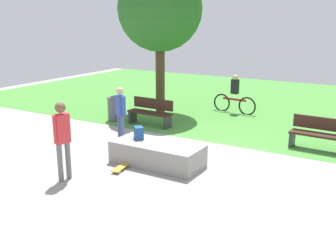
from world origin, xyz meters
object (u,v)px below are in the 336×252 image
(skater_watching, at_px, (121,110))
(park_bench_far_left, at_px, (151,111))
(park_bench_center_lawn, at_px, (320,133))
(tree_young_birch, at_px, (160,9))
(skater_performing_trick, at_px, (62,135))
(skateboard_by_ledge, at_px, (122,166))
(backpack_on_ledge, at_px, (139,133))
(cyclist_on_bicycle, at_px, (235,97))
(trash_bin, at_px, (115,109))
(concrete_ledge, at_px, (157,154))

(skater_watching, xyz_separation_m, park_bench_far_left, (-0.23, 1.98, -0.47))
(park_bench_center_lawn, height_order, tree_young_birch, tree_young_birch)
(skater_performing_trick, bearing_deg, skateboard_by_ledge, 59.02)
(backpack_on_ledge, bearing_deg, cyclist_on_bicycle, 130.16)
(backpack_on_ledge, relative_size, trash_bin, 0.37)
(skater_performing_trick, relative_size, park_bench_center_lawn, 1.12)
(concrete_ledge, height_order, skater_watching, skater_watching)
(backpack_on_ledge, bearing_deg, skater_performing_trick, -67.31)
(backpack_on_ledge, distance_m, skater_watching, 1.76)
(trash_bin, bearing_deg, skateboard_by_ledge, -49.99)
(skater_performing_trick, relative_size, tree_young_birch, 0.33)
(concrete_ledge, distance_m, cyclist_on_bicycle, 6.37)
(skateboard_by_ledge, xyz_separation_m, tree_young_birch, (-2.39, 5.65, 3.82))
(park_bench_far_left, bearing_deg, concrete_ledge, -54.42)
(backpack_on_ledge, distance_m, cyclist_on_bicycle, 6.26)
(skateboard_by_ledge, height_order, park_bench_center_lawn, park_bench_center_lawn)
(backpack_on_ledge, bearing_deg, park_bench_far_left, 159.67)
(park_bench_center_lawn, bearing_deg, cyclist_on_bicycle, 140.79)
(skater_watching, relative_size, skateboard_by_ledge, 1.99)
(skater_performing_trick, height_order, park_bench_center_lawn, skater_performing_trick)
(backpack_on_ledge, xyz_separation_m, park_bench_far_left, (-1.62, 3.04, -0.24))
(park_bench_far_left, distance_m, tree_young_birch, 3.93)
(skater_performing_trick, relative_size, park_bench_far_left, 1.12)
(skater_watching, xyz_separation_m, park_bench_center_lawn, (5.29, 2.15, -0.47))
(concrete_ledge, xyz_separation_m, trash_bin, (-3.71, 3.02, 0.15))
(concrete_ledge, distance_m, park_bench_center_lawn, 4.65)
(trash_bin, distance_m, cyclist_on_bicycle, 4.65)
(backpack_on_ledge, height_order, skater_performing_trick, skater_performing_trick)
(skateboard_by_ledge, relative_size, park_bench_center_lawn, 0.51)
(concrete_ledge, distance_m, backpack_on_ledge, 0.76)
(concrete_ledge, bearing_deg, tree_young_birch, 121.01)
(skateboard_by_ledge, distance_m, tree_young_birch, 7.23)
(skater_watching, bearing_deg, backpack_on_ledge, -37.40)
(skater_performing_trick, height_order, trash_bin, skater_performing_trick)
(skater_watching, distance_m, skateboard_by_ledge, 2.50)
(tree_young_birch, bearing_deg, concrete_ledge, -58.99)
(backpack_on_ledge, xyz_separation_m, tree_young_birch, (-2.36, 4.86, 3.17))
(park_bench_far_left, bearing_deg, skater_watching, -83.31)
(concrete_ledge, distance_m, skater_watching, 2.40)
(park_bench_far_left, bearing_deg, skateboard_by_ledge, -66.60)
(skater_performing_trick, xyz_separation_m, tree_young_birch, (-1.67, 6.85, 2.82))
(park_bench_center_lawn, relative_size, park_bench_far_left, 1.00)
(concrete_ledge, distance_m, tree_young_birch, 6.80)
(park_bench_far_left, xyz_separation_m, tree_young_birch, (-0.74, 1.82, 3.41))
(park_bench_center_lawn, distance_m, park_bench_far_left, 5.52)
(park_bench_center_lawn, bearing_deg, backpack_on_ledge, -140.54)
(concrete_ledge, bearing_deg, cyclist_on_bicycle, 94.09)
(skateboard_by_ledge, height_order, tree_young_birch, tree_young_birch)
(park_bench_far_left, xyz_separation_m, cyclist_on_bicycle, (1.78, 3.22, 0.15))
(concrete_ledge, height_order, park_bench_center_lawn, park_bench_center_lawn)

